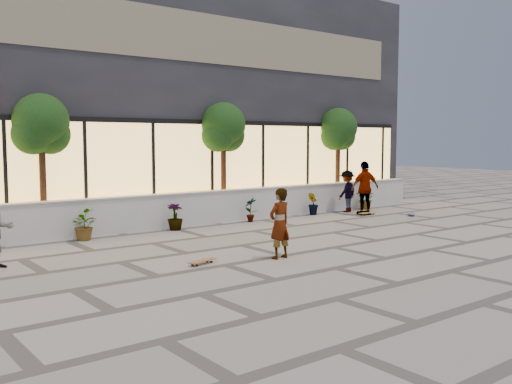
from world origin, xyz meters
TOP-DOWN VIEW (x-y plane):
  - ground at (0.00, 0.00)m, footprint 80.00×80.00m
  - planter_wall at (0.00, 7.00)m, footprint 22.00×0.42m
  - retail_building at (-0.00, 12.49)m, footprint 24.00×9.17m
  - shrub_c at (-2.90, 6.45)m, footprint 0.68×0.77m
  - shrub_d at (-0.10, 6.45)m, footprint 0.64×0.64m
  - shrub_e at (2.70, 6.45)m, footprint 0.46×0.35m
  - shrub_f at (5.50, 6.45)m, footprint 0.55×0.57m
  - shrub_g at (8.30, 6.45)m, footprint 0.77×0.84m
  - tree_midwest at (-3.50, 7.70)m, footprint 1.60×1.50m
  - tree_mideast at (2.50, 7.70)m, footprint 1.60×1.50m
  - tree_east at (8.00, 7.70)m, footprint 1.60×1.50m
  - skater_center at (-0.28, 1.46)m, footprint 0.61×0.44m
  - skater_right_near at (7.00, 5.38)m, footprint 1.19×0.70m
  - skater_right_far at (7.06, 6.30)m, footprint 1.10×0.80m
  - skateboard_center at (-1.99, 2.01)m, footprint 0.74×0.35m
  - skateboard_right_near at (7.00, 5.24)m, footprint 0.76×0.20m
  - skateboard_right_far at (8.11, 4.22)m, footprint 0.68×0.61m

SIDE VIEW (x-z plane):
  - ground at x=0.00m, z-range 0.00..0.00m
  - skateboard_center at x=-1.99m, z-range 0.03..0.12m
  - skateboard_right_far at x=8.11m, z-range 0.03..0.12m
  - skateboard_right_near at x=7.00m, z-range 0.03..0.12m
  - shrub_c at x=-2.90m, z-range 0.00..0.81m
  - shrub_d at x=-0.10m, z-range 0.00..0.81m
  - shrub_e at x=2.70m, z-range 0.00..0.81m
  - shrub_f at x=5.50m, z-range 0.00..0.81m
  - shrub_g at x=8.30m, z-range 0.00..0.81m
  - planter_wall at x=0.00m, z-range 0.00..1.04m
  - skater_right_far at x=7.06m, z-range 0.00..1.54m
  - skater_center at x=-0.28m, z-range 0.00..1.59m
  - skater_right_near at x=7.00m, z-range 0.00..1.91m
  - tree_midwest at x=-3.50m, z-range 1.03..4.94m
  - tree_mideast at x=2.50m, z-range 1.03..4.94m
  - tree_east at x=8.00m, z-range 1.03..4.94m
  - retail_building at x=0.00m, z-range 0.00..8.50m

